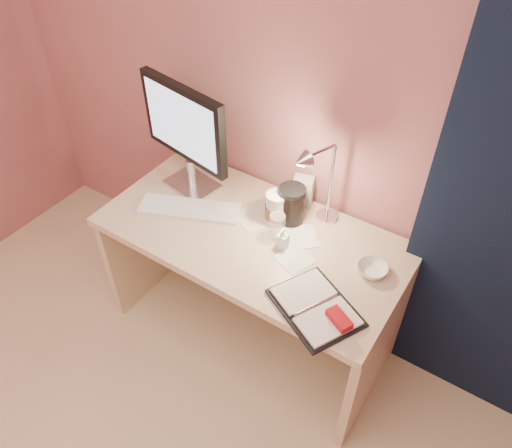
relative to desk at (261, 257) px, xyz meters
The scene contains 14 objects.
desk is the anchor object (origin of this frame).
monitor 0.71m from the desk, behind, with size 0.52×0.23×0.55m.
keyboard 0.42m from the desk, 161.68° to the right, with size 0.48×0.14×0.02m, color white.
planner 0.59m from the desk, 33.31° to the right, with size 0.42×0.38×0.05m.
paper_a 0.30m from the desk, ahead, with size 0.15×0.15×0.00m, color silver.
paper_b 0.35m from the desk, 24.21° to the right, with size 0.14×0.14×0.00m, color silver.
paper_c 0.23m from the desk, 154.96° to the left, with size 0.16×0.16×0.00m, color silver.
coffee_cup 0.31m from the desk, 46.11° to the left, with size 0.10×0.10×0.16m.
clear_cup 0.31m from the desk, 16.88° to the right, with size 0.07×0.07×0.12m, color white.
bowl 0.60m from the desk, ahead, with size 0.13×0.13×0.04m, color silver.
lotion_bottle 0.33m from the desk, 24.26° to the right, with size 0.05×0.05×0.10m, color silver.
dark_jar 0.34m from the desk, 43.45° to the left, with size 0.12×0.12×0.17m, color black.
product_box 0.39m from the desk, 71.09° to the left, with size 0.09×0.08×0.14m, color silver.
desk_lamp 0.58m from the desk, 19.91° to the left, with size 0.17×0.26×0.43m.
Camera 1 is at (0.91, 0.03, 2.29)m, focal length 35.00 mm.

